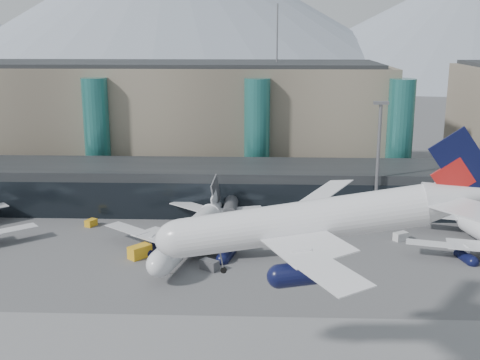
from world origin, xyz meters
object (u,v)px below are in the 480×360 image
hero_jet (334,209)px  veh_b (91,223)px  veh_c (210,265)px  veh_h (140,252)px  veh_d (401,236)px  lightmast_mid (378,156)px  jet_parked_mid (195,224)px  veh_g (260,230)px

hero_jet → veh_b: (-42.92, 56.07, -20.62)m
veh_c → veh_h: bearing=-167.6°
veh_d → lightmast_mid: bearing=75.8°
hero_jet → jet_parked_mid: 51.59m
veh_c → veh_d: size_ratio=1.12×
hero_jet → jet_parked_mid: size_ratio=1.00×
veh_b → veh_c: veh_c is taller
hero_jet → veh_c: hero_jet is taller
veh_h → jet_parked_mid: bearing=-18.2°
hero_jet → jet_parked_mid: (-19.99, 44.53, -16.67)m
veh_d → veh_h: (-48.54, -10.83, 0.32)m
hero_jet → veh_d: size_ratio=13.80×
lightmast_mid → hero_jet: 62.50m
veh_h → veh_b: bearing=79.9°
veh_c → veh_d: 39.02m
veh_c → hero_jet: bearing=-30.1°
lightmast_mid → veh_d: bearing=-72.3°
lightmast_mid → veh_b: lightmast_mid is taller
veh_g → veh_h: bearing=-77.1°
jet_parked_mid → veh_c: size_ratio=12.29×
jet_parked_mid → veh_h: (-9.32, -5.50, -3.53)m
veh_g → veh_b: bearing=-115.2°
veh_b → hero_jet: bearing=-116.5°
veh_c → veh_d: bearing=58.2°
veh_c → veh_d: (35.59, 15.98, -0.07)m
hero_jet → veh_d: (19.22, 49.87, -20.53)m
jet_parked_mid → veh_b: size_ratio=15.68×
veh_g → veh_h: veh_h is taller
hero_jet → veh_h: size_ratio=9.49×
veh_c → veh_d: veh_c is taller
lightmast_mid → veh_g: size_ratio=9.74×
veh_g → veh_h: (-21.41, -13.65, 0.35)m
veh_c → veh_h: veh_h is taller
hero_jet → jet_parked_mid: hero_jet is taller
hero_jet → veh_g: (-7.90, 52.68, -20.55)m
jet_parked_mid → veh_d: (39.22, 5.33, -3.85)m
veh_c → veh_g: bearing=99.8°
veh_b → veh_d: veh_d is taller
lightmast_mid → veh_g: lightmast_mid is taller
hero_jet → veh_c: bearing=120.9°
veh_h → lightmast_mid: bearing=-23.8°
lightmast_mid → veh_c: (-32.36, -26.14, -13.56)m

